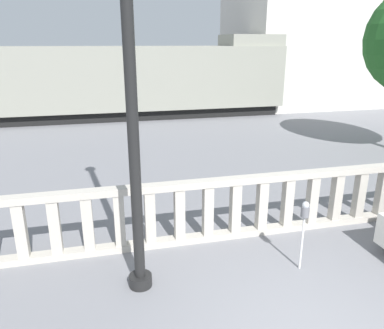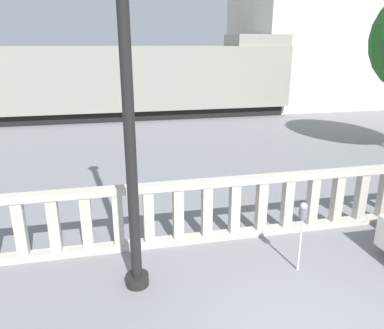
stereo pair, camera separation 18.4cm
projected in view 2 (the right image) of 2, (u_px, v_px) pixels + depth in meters
The scene contains 5 objects.
balustrade at pixel (234, 208), 7.81m from camera, with size 12.80×0.24×1.35m.
lamppost at pixel (127, 84), 5.38m from camera, with size 0.39×0.39×6.70m.
parking_meter at pixel (303, 218), 6.54m from camera, with size 0.15×0.15×1.34m.
train_near at pixel (56, 82), 19.44m from camera, with size 25.39×3.03×4.39m.
building_block at pixel (315, 8), 24.24m from camera, with size 9.35×8.06×12.22m.
Camera 2 is at (-2.41, -3.61, 3.97)m, focal length 35.00 mm.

